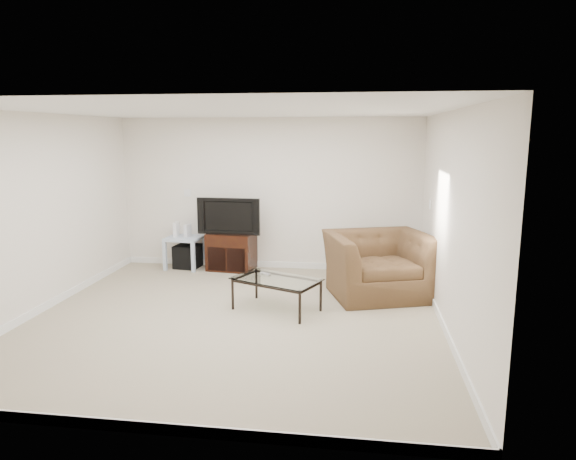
# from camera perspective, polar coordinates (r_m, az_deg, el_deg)

# --- Properties ---
(floor) EXTENTS (5.00, 5.00, 0.00)m
(floor) POSITION_cam_1_polar(r_m,az_deg,el_deg) (6.44, -5.96, -9.77)
(floor) COLOR tan
(floor) RESTS_ON ground
(ceiling) EXTENTS (5.00, 5.00, 0.00)m
(ceiling) POSITION_cam_1_polar(r_m,az_deg,el_deg) (6.04, -6.43, 13.05)
(ceiling) COLOR white
(ceiling) RESTS_ON ground
(wall_back) EXTENTS (5.00, 0.02, 2.50)m
(wall_back) POSITION_cam_1_polar(r_m,az_deg,el_deg) (8.54, -2.14, 4.00)
(wall_back) COLOR silver
(wall_back) RESTS_ON ground
(wall_left) EXTENTS (0.02, 5.00, 2.50)m
(wall_left) POSITION_cam_1_polar(r_m,az_deg,el_deg) (7.14, -26.05, 1.60)
(wall_left) COLOR silver
(wall_left) RESTS_ON ground
(wall_right) EXTENTS (0.02, 5.00, 2.50)m
(wall_right) POSITION_cam_1_polar(r_m,az_deg,el_deg) (6.03, 17.55, 0.69)
(wall_right) COLOR silver
(wall_right) RESTS_ON ground
(plate_back) EXTENTS (0.12, 0.02, 0.12)m
(plate_back) POSITION_cam_1_polar(r_m,az_deg,el_deg) (8.88, -11.11, 4.06)
(plate_back) COLOR white
(plate_back) RESTS_ON wall_back
(plate_right_switch) EXTENTS (0.02, 0.09, 0.13)m
(plate_right_switch) POSITION_cam_1_polar(r_m,az_deg,el_deg) (7.59, 15.49, 2.77)
(plate_right_switch) COLOR white
(plate_right_switch) RESTS_ON wall_right
(plate_right_outlet) EXTENTS (0.02, 0.08, 0.12)m
(plate_right_outlet) POSITION_cam_1_polar(r_m,az_deg,el_deg) (7.48, 15.42, -4.76)
(plate_right_outlet) COLOR white
(plate_right_outlet) RESTS_ON wall_right
(tv_stand) EXTENTS (0.80, 0.59, 0.62)m
(tv_stand) POSITION_cam_1_polar(r_m,az_deg,el_deg) (8.61, -6.29, -2.35)
(tv_stand) COLOR black
(tv_stand) RESTS_ON floor
(dvd_player) EXTENTS (0.48, 0.36, 0.06)m
(dvd_player) POSITION_cam_1_polar(r_m,az_deg,el_deg) (8.53, -6.41, -1.05)
(dvd_player) COLOR black
(dvd_player) RESTS_ON tv_stand
(television) EXTENTS (0.97, 0.22, 0.60)m
(television) POSITION_cam_1_polar(r_m,az_deg,el_deg) (8.47, -6.44, 1.63)
(television) COLOR black
(television) RESTS_ON tv_stand
(side_table) EXTENTS (0.60, 0.60, 0.54)m
(side_table) POSITION_cam_1_polar(r_m,az_deg,el_deg) (8.85, -11.36, -2.42)
(side_table) COLOR #ACCAD2
(side_table) RESTS_ON floor
(subwoofer) EXTENTS (0.43, 0.43, 0.39)m
(subwoofer) POSITION_cam_1_polar(r_m,az_deg,el_deg) (8.88, -11.08, -2.89)
(subwoofer) COLOR black
(subwoofer) RESTS_ON floor
(game_console) EXTENTS (0.06, 0.18, 0.25)m
(game_console) POSITION_cam_1_polar(r_m,az_deg,el_deg) (8.81, -12.31, 0.08)
(game_console) COLOR white
(game_console) RESTS_ON side_table
(game_case) EXTENTS (0.09, 0.17, 0.21)m
(game_case) POSITION_cam_1_polar(r_m,az_deg,el_deg) (8.73, -11.10, -0.08)
(game_case) COLOR silver
(game_case) RESTS_ON side_table
(recliner) EXTENTS (1.56, 1.26, 1.18)m
(recliner) POSITION_cam_1_polar(r_m,az_deg,el_deg) (7.25, 10.03, -2.65)
(recliner) COLOR #4D3D22
(recliner) RESTS_ON floor
(coffee_table) EXTENTS (1.23, 0.99, 0.42)m
(coffee_table) POSITION_cam_1_polar(r_m,az_deg,el_deg) (6.63, -1.29, -7.17)
(coffee_table) COLOR black
(coffee_table) RESTS_ON floor
(remote) EXTENTS (0.16, 0.14, 0.02)m
(remote) POSITION_cam_1_polar(r_m,az_deg,el_deg) (6.76, -2.55, -4.88)
(remote) COLOR #B2B2B7
(remote) RESTS_ON coffee_table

